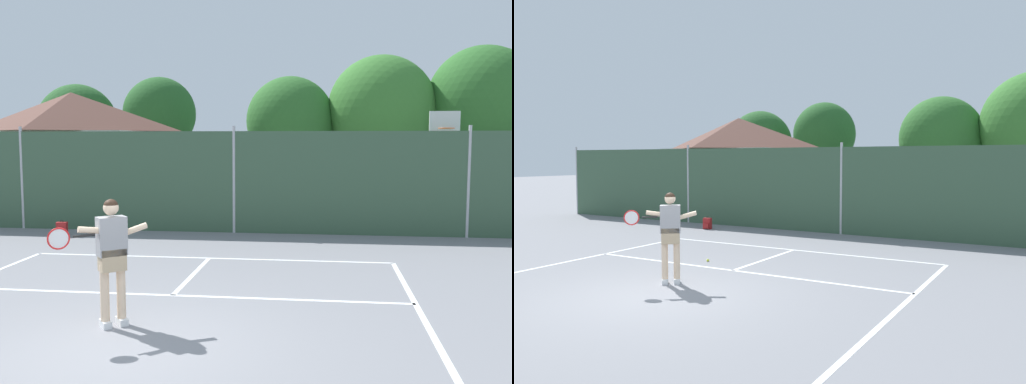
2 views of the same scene
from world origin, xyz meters
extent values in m
plane|color=gray|center=(0.00, 0.00, 0.00)|extent=(120.00, 120.00, 0.00)
cube|color=white|center=(0.00, 5.50, 0.00)|extent=(8.20, 0.10, 0.01)
cube|color=white|center=(4.10, 0.00, 0.00)|extent=(0.10, 11.00, 0.01)
cube|color=white|center=(0.00, 2.48, 0.00)|extent=(8.20, 0.10, 0.01)
cube|color=white|center=(0.00, 3.96, 0.00)|extent=(0.10, 2.97, 0.01)
cube|color=#38563D|center=(0.00, 9.00, 1.47)|extent=(26.00, 0.05, 2.93)
cylinder|color=#B2B2B7|center=(-6.50, 9.00, 1.54)|extent=(0.09, 0.09, 3.08)
cylinder|color=#B2B2B7|center=(0.00, 9.00, 1.54)|extent=(0.09, 0.09, 3.08)
cylinder|color=#B2B2B7|center=(6.50, 9.00, 1.54)|extent=(0.09, 0.09, 3.08)
cylinder|color=yellow|center=(6.18, 10.83, 1.52)|extent=(0.12, 0.12, 3.05)
cube|color=white|center=(6.18, 10.73, 3.25)|extent=(0.90, 0.06, 0.60)
torus|color=#D85919|center=(6.18, 10.46, 3.03)|extent=(0.48, 0.48, 0.02)
cube|color=beige|center=(-6.94, 13.34, 1.50)|extent=(5.60, 4.69, 3.00)
pyramid|color=brown|center=(-6.94, 13.34, 3.73)|extent=(6.05, 5.06, 1.46)
cylinder|color=brown|center=(-10.11, 20.63, 0.85)|extent=(0.36, 0.36, 1.69)
ellipsoid|color=#235623|center=(-10.11, 20.63, 3.45)|extent=(4.14, 3.72, 4.14)
cylinder|color=brown|center=(-5.74, 20.63, 1.20)|extent=(0.36, 0.36, 2.39)
ellipsoid|color=#235623|center=(-5.74, 20.63, 3.97)|extent=(3.71, 3.33, 3.71)
cylinder|color=brown|center=(0.88, 20.63, 0.89)|extent=(0.36, 0.36, 1.77)
ellipsoid|color=#2D6628|center=(0.88, 20.63, 3.61)|extent=(4.32, 3.89, 4.32)
cylinder|color=brown|center=(5.26, 20.63, 0.99)|extent=(0.36, 0.36, 1.97)
ellipsoid|color=#38752D|center=(5.26, 20.63, 4.15)|extent=(5.13, 4.61, 5.13)
cylinder|color=brown|center=(9.93, 20.63, 1.16)|extent=(0.36, 0.36, 2.32)
ellipsoid|color=#2D6628|center=(9.93, 20.63, 4.51)|extent=(5.13, 4.62, 5.13)
cube|color=silver|center=(-0.33, 0.93, 0.05)|extent=(0.26, 0.28, 0.10)
cube|color=silver|center=(-0.52, 0.78, 0.05)|extent=(0.26, 0.28, 0.10)
cylinder|color=beige|center=(-0.33, 0.93, 0.51)|extent=(0.13, 0.13, 0.82)
cylinder|color=beige|center=(-0.52, 0.78, 0.51)|extent=(0.13, 0.13, 0.82)
cube|color=tan|center=(-0.42, 0.85, 0.98)|extent=(0.43, 0.41, 0.32)
cube|color=gray|center=(-0.42, 0.85, 1.32)|extent=(0.46, 0.44, 0.56)
sphere|color=beige|center=(-0.42, 0.85, 1.73)|extent=(0.22, 0.22, 0.22)
sphere|color=black|center=(-0.42, 0.85, 1.75)|extent=(0.21, 0.21, 0.21)
cylinder|color=beige|center=(-0.56, 0.71, 1.42)|extent=(0.49, 0.42, 0.17)
cylinder|color=beige|center=(-0.21, 1.03, 1.37)|extent=(0.45, 0.39, 0.22)
cylinder|color=black|center=(-0.70, 0.56, 1.37)|extent=(0.26, 0.22, 0.04)
torus|color=red|center=(-0.95, 0.31, 1.37)|extent=(0.25, 0.21, 0.30)
cylinder|color=silver|center=(-0.95, 0.31, 1.37)|extent=(0.21, 0.17, 0.26)
sphere|color=#CCE033|center=(-1.11, 3.02, 0.03)|extent=(0.07, 0.07, 0.07)
cube|color=maroon|center=(-4.67, 7.79, 0.20)|extent=(0.30, 0.21, 0.40)
cube|color=maroon|center=(-4.65, 7.67, 0.12)|extent=(0.23, 0.09, 0.18)
torus|color=black|center=(-4.67, 7.79, 0.42)|extent=(0.09, 0.03, 0.09)
camera|label=1|loc=(2.59, -6.59, 2.70)|focal=38.61mm
camera|label=2|loc=(6.42, -7.08, 2.53)|focal=35.97mm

